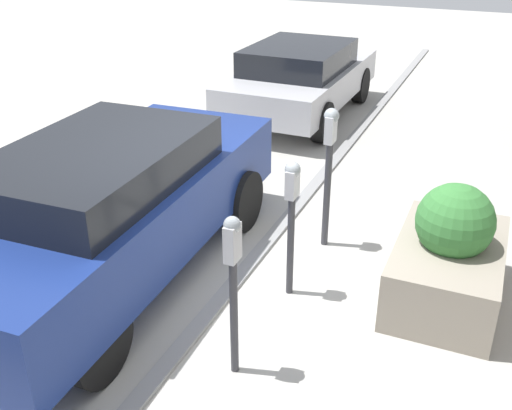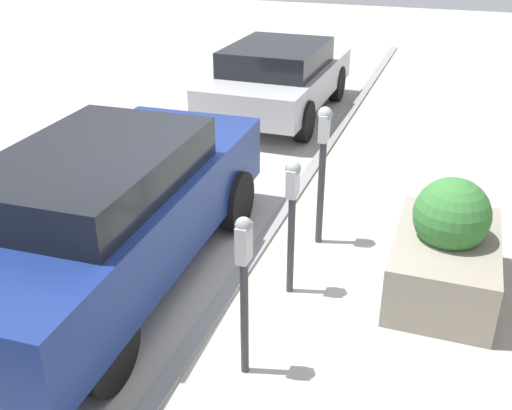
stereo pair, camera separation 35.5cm
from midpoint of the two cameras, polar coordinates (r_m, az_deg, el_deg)
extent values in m
plane|color=#ADAAA3|center=(6.26, 0.36, -7.57)|extent=(40.00, 40.00, 0.00)
cube|color=gray|center=(6.27, -0.32, -7.25)|extent=(24.50, 0.16, 0.04)
cylinder|color=#38383D|center=(4.90, -0.01, -10.72)|extent=(0.07, 0.07, 1.08)
cube|color=#B7B7BC|center=(4.51, -0.01, -3.66)|extent=(0.16, 0.09, 0.31)
sphere|color=gray|center=(4.44, -0.01, -1.93)|extent=(0.13, 0.13, 0.13)
cylinder|color=#38383D|center=(5.88, 5.04, -3.99)|extent=(0.07, 0.07, 1.07)
cube|color=#B7B7BC|center=(5.57, 5.31, 2.01)|extent=(0.17, 0.09, 0.28)
sphere|color=gray|center=(5.51, 5.37, 3.34)|extent=(0.15, 0.15, 0.15)
cylinder|color=#38383D|center=(6.74, 8.27, 0.90)|extent=(0.08, 0.08, 1.25)
cube|color=#B7B7BC|center=(6.45, 8.72, 7.13)|extent=(0.19, 0.09, 0.30)
sphere|color=gray|center=(6.40, 8.81, 8.39)|extent=(0.16, 0.16, 0.16)
cube|color=gray|center=(6.25, 19.28, -5.97)|extent=(1.64, 0.99, 0.62)
sphere|color=#387A38|center=(5.99, 20.05, -1.53)|extent=(0.74, 0.74, 0.74)
cube|color=navy|center=(6.22, -11.70, -0.54)|extent=(4.66, 1.87, 0.75)
cube|color=black|center=(5.85, -13.22, 3.75)|extent=(2.44, 1.59, 0.41)
cylinder|color=black|center=(7.15, 0.22, 0.42)|extent=(0.72, 0.21, 0.72)
cylinder|color=black|center=(7.85, -10.45, 2.42)|extent=(0.72, 0.21, 0.72)
cylinder|color=black|center=(5.05, -12.91, -12.79)|extent=(0.72, 0.21, 0.72)
cube|color=#B7B7BC|center=(11.27, 5.22, 11.56)|extent=(4.04, 1.84, 0.55)
cube|color=black|center=(11.01, 5.05, 13.84)|extent=(2.11, 1.60, 0.43)
cylinder|color=black|center=(12.30, 10.76, 11.15)|extent=(0.68, 0.21, 0.68)
cylinder|color=black|center=(12.74, 3.41, 12.09)|extent=(0.68, 0.21, 0.68)
cylinder|color=black|center=(9.98, 7.37, 7.81)|extent=(0.68, 0.21, 0.68)
cylinder|color=black|center=(10.52, -1.34, 9.00)|extent=(0.68, 0.21, 0.68)
camera|label=1|loc=(0.18, 91.77, -0.88)|focal=42.00mm
camera|label=2|loc=(0.18, -88.23, 0.88)|focal=42.00mm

